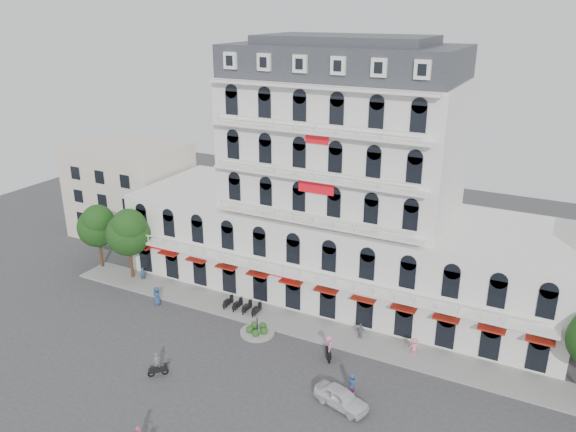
# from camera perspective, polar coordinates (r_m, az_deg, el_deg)

# --- Properties ---
(ground) EXTENTS (120.00, 120.00, 0.00)m
(ground) POSITION_cam_1_polar(r_m,az_deg,el_deg) (47.30, -3.64, -16.15)
(ground) COLOR #38383A
(ground) RESTS_ON ground
(sidewalk) EXTENTS (53.00, 4.00, 0.16)m
(sidewalk) POSITION_cam_1_polar(r_m,az_deg,el_deg) (53.83, 1.33, -11.02)
(sidewalk) COLOR gray
(sidewalk) RESTS_ON ground
(main_building) EXTENTS (45.00, 15.00, 25.80)m
(main_building) POSITION_cam_1_polar(r_m,az_deg,el_deg) (57.16, 5.35, 1.76)
(main_building) COLOR silver
(main_building) RESTS_ON ground
(flank_building_west) EXTENTS (14.00, 10.00, 12.00)m
(flank_building_west) POSITION_cam_1_polar(r_m,az_deg,el_deg) (75.67, -15.69, 2.60)
(flank_building_west) COLOR beige
(flank_building_west) RESTS_ON ground
(traffic_island) EXTENTS (3.20, 3.20, 1.60)m
(traffic_island) POSITION_cam_1_polar(r_m,az_deg,el_deg) (52.69, -3.13, -11.58)
(traffic_island) COLOR gray
(traffic_island) RESTS_ON ground
(parked_scooter_row) EXTENTS (4.40, 1.80, 1.10)m
(parked_scooter_row) POSITION_cam_1_polar(r_m,az_deg,el_deg) (56.38, -4.66, -9.62)
(parked_scooter_row) COLOR black
(parked_scooter_row) RESTS_ON ground
(tree_west_outer) EXTENTS (4.50, 4.48, 7.76)m
(tree_west_outer) POSITION_cam_1_polar(r_m,az_deg,el_deg) (66.46, -18.80, -0.80)
(tree_west_outer) COLOR #382314
(tree_west_outer) RESTS_ON ground
(tree_west_inner) EXTENTS (4.76, 4.76, 8.25)m
(tree_west_inner) POSITION_cam_1_polar(r_m,az_deg,el_deg) (62.66, -15.93, -1.43)
(tree_west_inner) COLOR #382314
(tree_west_inner) RESTS_ON ground
(parked_car) EXTENTS (4.70, 2.86, 1.50)m
(parked_car) POSITION_cam_1_polar(r_m,az_deg,el_deg) (44.31, 5.44, -17.89)
(parked_car) COLOR silver
(parked_car) RESTS_ON ground
(rider_west) EXTENTS (1.33, 1.29, 2.12)m
(rider_west) POSITION_cam_1_polar(r_m,az_deg,el_deg) (48.16, -13.12, -14.59)
(rider_west) COLOR black
(rider_west) RESTS_ON ground
(rider_east) EXTENTS (0.92, 1.61, 2.13)m
(rider_east) POSITION_cam_1_polar(r_m,az_deg,el_deg) (45.04, 6.51, -16.71)
(rider_east) COLOR maroon
(rider_east) RESTS_ON ground
(rider_center) EXTENTS (1.18, 1.53, 2.29)m
(rider_center) POSITION_cam_1_polar(r_m,az_deg,el_deg) (48.83, 4.14, -13.11)
(rider_center) COLOR black
(rider_center) RESTS_ON ground
(pedestrian_left) EXTENTS (1.03, 0.78, 1.91)m
(pedestrian_left) POSITION_cam_1_polar(r_m,az_deg,el_deg) (58.46, -13.19, -7.91)
(pedestrian_left) COLOR navy
(pedestrian_left) RESTS_ON ground
(pedestrian_mid) EXTENTS (1.01, 0.61, 1.61)m
(pedestrian_mid) POSITION_cam_1_polar(r_m,az_deg,el_deg) (51.89, 7.38, -11.58)
(pedestrian_mid) COLOR slate
(pedestrian_mid) RESTS_ON ground
(pedestrian_right) EXTENTS (1.25, 1.06, 1.67)m
(pedestrian_right) POSITION_cam_1_polar(r_m,az_deg,el_deg) (50.56, 12.68, -12.85)
(pedestrian_right) COLOR pink
(pedestrian_right) RESTS_ON ground
(pedestrian_far) EXTENTS (0.68, 0.60, 1.56)m
(pedestrian_far) POSITION_cam_1_polar(r_m,az_deg,el_deg) (63.67, -14.51, -5.76)
(pedestrian_far) COLOR navy
(pedestrian_far) RESTS_ON ground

